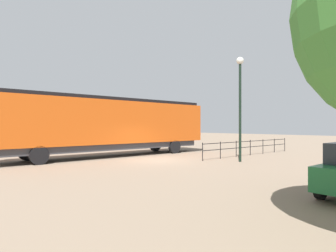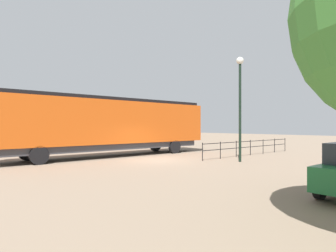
{
  "view_description": "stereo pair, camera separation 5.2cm",
  "coord_description": "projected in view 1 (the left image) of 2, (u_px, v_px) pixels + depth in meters",
  "views": [
    {
      "loc": [
        14.68,
        -11.63,
        2.25
      ],
      "look_at": [
        -0.9,
        1.73,
        2.26
      ],
      "focal_mm": 30.21,
      "sensor_mm": 36.0,
      "label": 1
    },
    {
      "loc": [
        14.72,
        -11.59,
        2.25
      ],
      "look_at": [
        -0.9,
        1.73,
        2.26
      ],
      "focal_mm": 30.21,
      "sensor_mm": 36.0,
      "label": 2
    }
  ],
  "objects": [
    {
      "name": "platform_fence",
      "position": [
        250.0,
        145.0,
        21.81
      ],
      "size": [
        0.05,
        10.92,
        1.18
      ],
      "color": "black",
      "rests_on": "ground_plane"
    },
    {
      "name": "locomotive",
      "position": [
        116.0,
        124.0,
        21.21
      ],
      "size": [
        2.87,
        16.59,
        4.31
      ],
      "color": "#D15114",
      "rests_on": "ground_plane"
    },
    {
      "name": "lamp_post",
      "position": [
        240.0,
        93.0,
        17.79
      ],
      "size": [
        0.46,
        0.46,
        6.61
      ],
      "color": "black",
      "rests_on": "ground_plane"
    },
    {
      "name": "ground_plane",
      "position": [
        157.0,
        160.0,
        18.72
      ],
      "size": [
        120.0,
        120.0,
        0.0
      ],
      "primitive_type": "plane",
      "color": "#84705B"
    }
  ]
}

